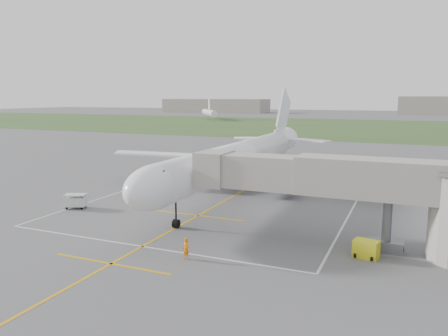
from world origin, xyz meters
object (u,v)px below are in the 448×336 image
at_px(baggage_cart, 76,201).
at_px(ramp_worker_wing, 170,182).
at_px(ramp_worker_nose, 186,249).
at_px(jet_bridge, 358,189).
at_px(airliner, 237,159).
at_px(gpu_unit, 366,249).

relative_size(baggage_cart, ramp_worker_wing, 1.32).
xyz_separation_m(ramp_worker_nose, ramp_worker_wing, (-13.50, 20.76, 0.15)).
distance_m(jet_bridge, ramp_worker_wing, 28.24).
height_order(airliner, ramp_worker_wing, airliner).
xyz_separation_m(gpu_unit, ramp_worker_nose, (-12.19, -5.59, 0.15)).
height_order(airliner, jet_bridge, airliner).
bearing_deg(ramp_worker_wing, ramp_worker_nose, -174.29).
height_order(airliner, ramp_worker_nose, airliner).
xyz_separation_m(airliner, ramp_worker_wing, (-8.96, -1.06, -3.43)).
relative_size(jet_bridge, ramp_worker_nose, 14.45).
height_order(baggage_cart, ramp_worker_nose, ramp_worker_nose).
relative_size(airliner, baggage_cart, 18.36).
xyz_separation_m(gpu_unit, baggage_cart, (-30.18, 2.94, 0.13)).
bearing_deg(gpu_unit, baggage_cart, -173.50).
relative_size(jet_bridge, baggage_cart, 9.19).
height_order(jet_bridge, baggage_cart, jet_bridge).
bearing_deg(ramp_worker_wing, baggage_cart, 132.53).
bearing_deg(gpu_unit, airliner, 147.94).
distance_m(gpu_unit, ramp_worker_nose, 13.41).
bearing_deg(jet_bridge, gpu_unit, -62.90).
xyz_separation_m(jet_bridge, baggage_cart, (-29.17, 0.96, -3.96)).
bearing_deg(ramp_worker_wing, jet_bridge, -145.46).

